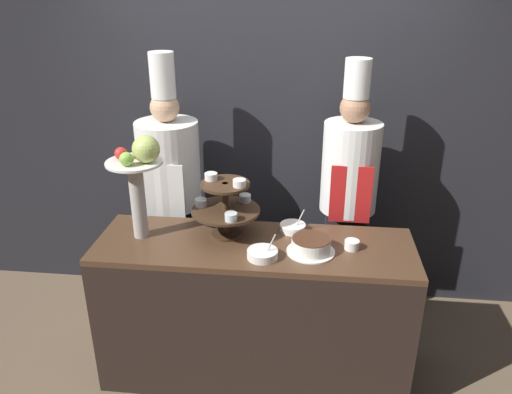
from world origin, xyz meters
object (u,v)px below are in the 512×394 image
Objects in this scene: serving_bowl_near at (262,254)px; serving_bowl_far at (293,227)px; cup_white at (352,245)px; chef_center_left at (348,191)px; chef_left at (171,188)px; fruit_pedestal at (139,170)px; cake_round at (311,246)px; tiered_stand at (226,204)px.

serving_bowl_near reaches higher than serving_bowl_far.
cup_white is 0.59m from chef_center_left.
fruit_pedestal is at bearing -90.38° from chef_left.
serving_bowl_near is at bearing -124.36° from chef_center_left.
cake_round is at bearing -4.91° from fruit_pedestal.
tiered_stand is at bearing 173.16° from cup_white.
tiered_stand is 0.21× the size of chef_left.
serving_bowl_near is (-0.49, -0.15, -0.00)m from cup_white.
chef_center_left is (0.01, 0.58, 0.08)m from cup_white.
chef_left reaches higher than fruit_pedestal.
chef_left is at bearing 134.00° from serving_bowl_near.
fruit_pedestal is 1.26m from cup_white.
cake_round is 0.14× the size of chef_center_left.
tiered_stand is 2.37× the size of serving_bowl_near.
serving_bowl_far is at bearing 151.43° from cup_white.
fruit_pedestal is at bearing 175.09° from cake_round.
serving_bowl_far is (0.15, 0.33, -0.00)m from serving_bowl_near.
cup_white is (0.23, 0.06, -0.02)m from cake_round.
tiered_stand is 0.21× the size of chef_center_left.
serving_bowl_far is 0.95m from chef_left.
cup_white is 0.39m from serving_bowl_far.
fruit_pedestal reaches higher than serving_bowl_far.
cup_white is 0.04× the size of chef_center_left.
chef_left is (-0.86, 0.40, 0.06)m from serving_bowl_far.
chef_center_left is at bearing 0.00° from chef_left.
fruit_pedestal is 0.33× the size of chef_center_left.
serving_bowl_near is 0.09× the size of chef_left.
fruit_pedestal is 1.37m from chef_center_left.
tiered_stand is 0.69m from chef_left.
tiered_stand is 0.52m from fruit_pedestal.
fruit_pedestal is at bearing -172.14° from tiered_stand.
serving_bowl_near is 1.09× the size of serving_bowl_far.
chef_left is (-1.20, 0.58, 0.05)m from cup_white.
cup_white is (0.73, -0.09, -0.17)m from tiered_stand.
tiered_stand is 0.38m from serving_bowl_near.
serving_bowl_near is 1.02m from chef_left.
tiered_stand is at bearing -46.55° from chef_left.
cake_round is (0.97, -0.08, -0.38)m from fruit_pedestal.
serving_bowl_near reaches higher than cup_white.
cake_round is (0.50, -0.15, -0.16)m from tiered_stand.
chef_left is at bearing 155.16° from serving_bowl_far.
serving_bowl_far is (0.39, 0.10, -0.18)m from tiered_stand.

